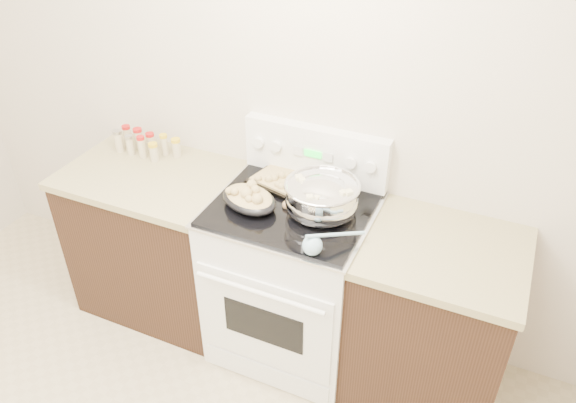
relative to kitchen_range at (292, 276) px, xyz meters
The scene contains 9 objects.
counter_left 0.83m from the kitchen_range, behind, with size 0.93×0.67×0.92m.
counter_right 0.73m from the kitchen_range, ahead, with size 0.73×0.67×0.92m.
kitchen_range is the anchor object (origin of this frame).
mixing_bowl 0.55m from the kitchen_range, ahead, with size 0.42×0.42×0.21m.
roasting_pan 0.54m from the kitchen_range, 153.27° to the right, with size 0.35×0.30×0.12m.
baking_sheet 0.51m from the kitchen_range, 125.32° to the left, with size 0.40×0.32×0.06m.
wooden_spoon 0.47m from the kitchen_range, 138.77° to the left, with size 0.05×0.26×0.04m.
blue_ladle 0.61m from the kitchen_range, 51.01° to the right, with size 0.23×0.23×0.11m.
spice_jars 1.11m from the kitchen_range, behind, with size 0.38×0.14×0.13m.
Camera 1 is at (1.23, -0.60, 2.48)m, focal length 35.00 mm.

